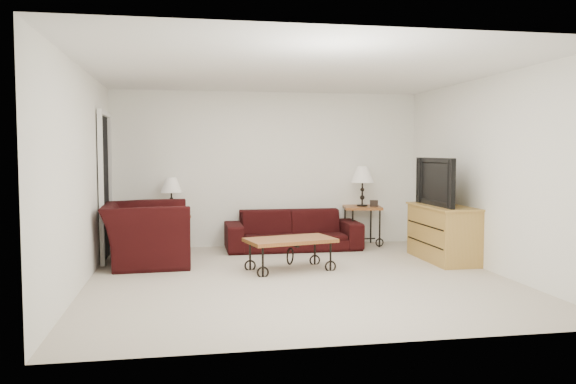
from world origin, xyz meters
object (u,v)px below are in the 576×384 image
(sofa, at_px, (293,230))
(lamp_right, at_px, (362,186))
(tv_stand, at_px, (443,233))
(television, at_px, (443,182))
(side_table_right, at_px, (362,226))
(side_table_left, at_px, (172,233))
(backpack, at_px, (329,236))
(armchair, at_px, (146,234))
(lamp_left, at_px, (171,196))
(coffee_table, at_px, (290,254))

(sofa, xyz_separation_m, lamp_right, (1.19, 0.18, 0.67))
(tv_stand, xyz_separation_m, television, (-0.02, 0.00, 0.72))
(side_table_right, xyz_separation_m, tv_stand, (0.73, -1.46, 0.07))
(side_table_left, xyz_separation_m, backpack, (2.43, -0.30, -0.08))
(armchair, xyz_separation_m, backpack, (2.75, 0.72, -0.21))
(lamp_right, relative_size, television, 0.56)
(side_table_left, xyz_separation_m, lamp_left, (0.00, 0.00, 0.57))
(lamp_right, relative_size, backpack, 1.56)
(tv_stand, height_order, backpack, tv_stand)
(side_table_right, height_order, tv_stand, tv_stand)
(lamp_left, xyz_separation_m, tv_stand, (3.78, -1.46, -0.47))
(side_table_left, bearing_deg, backpack, -6.94)
(sofa, relative_size, side_table_left, 3.68)
(armchair, height_order, backpack, armchair)
(backpack, bearing_deg, tv_stand, -47.96)
(side_table_left, xyz_separation_m, coffee_table, (1.54, -1.76, -0.08))
(lamp_right, distance_m, backpack, 1.03)
(side_table_left, height_order, television, television)
(armchair, xyz_separation_m, tv_stand, (4.11, -0.44, -0.03))
(side_table_left, distance_m, side_table_right, 3.06)
(armchair, distance_m, tv_stand, 4.13)
(lamp_right, distance_m, television, 1.63)
(side_table_left, xyz_separation_m, television, (3.76, -1.46, 0.83))
(coffee_table, height_order, armchair, armchair)
(side_table_right, bearing_deg, coffee_table, -130.81)
(lamp_left, distance_m, backpack, 2.53)
(lamp_left, relative_size, armchair, 0.44)
(sofa, height_order, side_table_right, side_table_right)
(side_table_right, bearing_deg, armchair, -163.27)
(lamp_right, bearing_deg, backpack, -154.74)
(armchair, bearing_deg, side_table_right, -76.01)
(lamp_right, bearing_deg, lamp_left, 180.00)
(lamp_left, bearing_deg, armchair, -107.56)
(side_table_left, relative_size, backpack, 1.38)
(sofa, xyz_separation_m, tv_stand, (1.92, -1.28, 0.08))
(coffee_table, xyz_separation_m, tv_stand, (2.25, 0.30, 0.18))
(side_table_left, relative_size, television, 0.49)
(lamp_right, distance_m, tv_stand, 1.73)
(lamp_right, bearing_deg, side_table_left, 180.00)
(coffee_table, relative_size, backpack, 2.69)
(sofa, relative_size, side_table_right, 3.24)
(coffee_table, bearing_deg, tv_stand, 7.61)
(sofa, xyz_separation_m, armchair, (-2.19, -0.83, 0.11))
(sofa, relative_size, armchair, 1.63)
(armchair, xyz_separation_m, television, (4.08, -0.44, 0.70))
(side_table_right, xyz_separation_m, lamp_right, (0.00, 0.00, 0.65))
(sofa, distance_m, backpack, 0.58)
(coffee_table, xyz_separation_m, television, (2.23, 0.30, 0.91))
(tv_stand, relative_size, backpack, 3.14)
(side_table_right, relative_size, television, 0.56)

